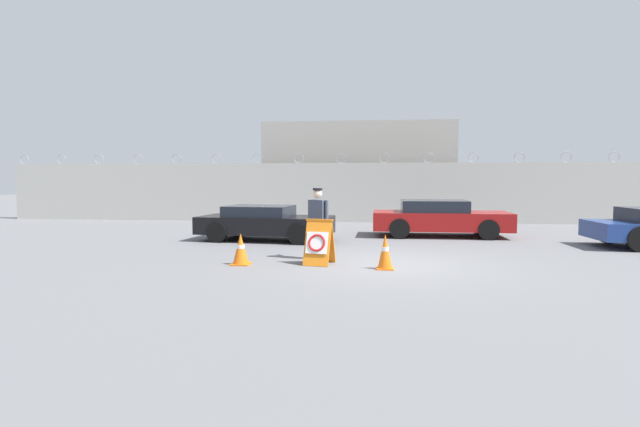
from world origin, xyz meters
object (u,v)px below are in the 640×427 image
parked_car_front_coupe (265,222)px  barricade_sign (319,242)px  security_guard (318,220)px  parked_car_rear_sedan (439,218)px  traffic_cone_near (385,252)px  traffic_cone_mid (241,249)px

parked_car_front_coupe → barricade_sign: bearing=-56.4°
security_guard → parked_car_front_coupe: size_ratio=0.40×
security_guard → parked_car_rear_sedan: 6.39m
traffic_cone_near → parked_car_rear_sedan: size_ratio=0.17×
barricade_sign → traffic_cone_near: 1.59m
barricade_sign → parked_car_front_coupe: size_ratio=0.24×
security_guard → parked_car_front_coupe: bearing=-30.2°
barricade_sign → parked_car_front_coupe: 4.84m
security_guard → barricade_sign: bearing=126.9°
security_guard → traffic_cone_near: bearing=171.6°
barricade_sign → traffic_cone_near: size_ratio=1.36×
parked_car_front_coupe → parked_car_rear_sedan: (5.72, 1.80, 0.05)m
security_guard → traffic_cone_mid: (-1.67, -1.02, -0.62)m
traffic_cone_mid → security_guard: bearing=31.5°
parked_car_rear_sedan → security_guard: bearing=-123.6°
traffic_cone_near → parked_car_front_coupe: (-3.80, 4.70, 0.20)m
traffic_cone_near → traffic_cone_mid: traffic_cone_near is taller
security_guard → parked_car_rear_sedan: security_guard is taller
traffic_cone_near → parked_car_front_coupe: 6.05m
security_guard → traffic_cone_mid: security_guard is taller
traffic_cone_mid → parked_car_rear_sedan: parked_car_rear_sedan is taller
parked_car_rear_sedan → parked_car_front_coupe: bearing=-162.1°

